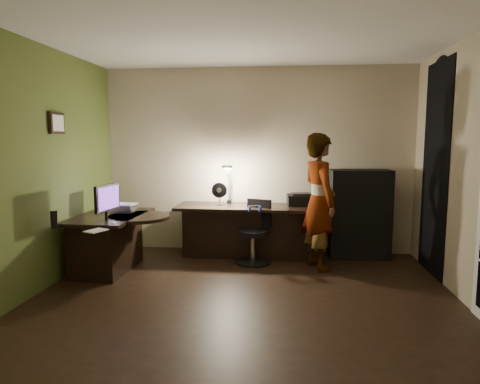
# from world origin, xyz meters

# --- Properties ---
(floor) EXTENTS (4.50, 4.00, 0.01)m
(floor) POSITION_xyz_m (0.00, 0.00, -0.01)
(floor) COLOR black
(floor) RESTS_ON ground
(ceiling) EXTENTS (4.50, 4.00, 0.01)m
(ceiling) POSITION_xyz_m (0.00, 0.00, 2.71)
(ceiling) COLOR silver
(ceiling) RESTS_ON floor
(wall_back) EXTENTS (4.50, 0.01, 2.70)m
(wall_back) POSITION_xyz_m (0.00, 2.00, 1.35)
(wall_back) COLOR tan
(wall_back) RESTS_ON floor
(wall_front) EXTENTS (4.50, 0.01, 2.70)m
(wall_front) POSITION_xyz_m (0.00, -2.00, 1.35)
(wall_front) COLOR tan
(wall_front) RESTS_ON floor
(wall_left) EXTENTS (0.01, 4.00, 2.70)m
(wall_left) POSITION_xyz_m (-2.25, 0.00, 1.35)
(wall_left) COLOR tan
(wall_left) RESTS_ON floor
(wall_right) EXTENTS (0.01, 4.00, 2.70)m
(wall_right) POSITION_xyz_m (2.25, 0.00, 1.35)
(wall_right) COLOR tan
(wall_right) RESTS_ON floor
(green_wall_overlay) EXTENTS (0.00, 4.00, 2.70)m
(green_wall_overlay) POSITION_xyz_m (-2.24, 0.00, 1.35)
(green_wall_overlay) COLOR #495923
(green_wall_overlay) RESTS_ON floor
(arched_doorway) EXTENTS (0.01, 0.90, 2.60)m
(arched_doorway) POSITION_xyz_m (2.24, 1.15, 1.30)
(arched_doorway) COLOR black
(arched_doorway) RESTS_ON floor
(framed_picture) EXTENTS (0.04, 0.30, 0.25)m
(framed_picture) POSITION_xyz_m (-2.22, 0.45, 1.85)
(framed_picture) COLOR black
(framed_picture) RESTS_ON wall_left
(desk_left) EXTENTS (0.79, 1.26, 0.72)m
(desk_left) POSITION_xyz_m (-1.78, 0.81, 0.36)
(desk_left) COLOR black
(desk_left) RESTS_ON floor
(desk_right) EXTENTS (1.96, 0.70, 0.73)m
(desk_right) POSITION_xyz_m (-0.13, 1.63, 0.37)
(desk_right) COLOR black
(desk_right) RESTS_ON floor
(cabinet) EXTENTS (0.85, 0.46, 1.24)m
(cabinet) POSITION_xyz_m (1.46, 1.78, 0.62)
(cabinet) COLOR black
(cabinet) RESTS_ON floor
(laptop_stand) EXTENTS (0.27, 0.22, 0.11)m
(laptop_stand) POSITION_xyz_m (-1.68, 1.03, 0.75)
(laptop_stand) COLOR silver
(laptop_stand) RESTS_ON desk_left
(laptop) EXTENTS (0.35, 0.33, 0.22)m
(laptop) POSITION_xyz_m (-1.68, 1.03, 0.93)
(laptop) COLOR silver
(laptop) RESTS_ON laptop_stand
(monitor) EXTENTS (0.17, 0.49, 0.32)m
(monitor) POSITION_xyz_m (-1.67, 0.45, 0.86)
(monitor) COLOR black
(monitor) RESTS_ON desk_left
(mouse) EXTENTS (0.08, 0.10, 0.03)m
(mouse) POSITION_xyz_m (-1.52, 0.32, 0.72)
(mouse) COLOR silver
(mouse) RESTS_ON desk_left
(phone) EXTENTS (0.08, 0.14, 0.01)m
(phone) POSITION_xyz_m (-1.11, 1.12, 0.70)
(phone) COLOR black
(phone) RESTS_ON desk_left
(pen) EXTENTS (0.06, 0.12, 0.01)m
(pen) POSITION_xyz_m (-1.74, 0.69, 0.70)
(pen) COLOR black
(pen) RESTS_ON desk_left
(speaker) EXTENTS (0.08, 0.08, 0.19)m
(speaker) POSITION_xyz_m (-2.09, 0.06, 0.80)
(speaker) COLOR black
(speaker) RESTS_ON desk_left
(notepad) EXTENTS (0.23, 0.26, 0.01)m
(notepad) POSITION_xyz_m (-1.57, -0.04, 0.71)
(notepad) COLOR silver
(notepad) RESTS_ON desk_left
(desk_fan) EXTENTS (0.23, 0.14, 0.34)m
(desk_fan) POSITION_xyz_m (-0.50, 1.64, 0.89)
(desk_fan) COLOR black
(desk_fan) RESTS_ON desk_right
(headphones) EXTENTS (0.19, 0.13, 0.08)m
(headphones) POSITION_xyz_m (0.02, 1.24, 0.76)
(headphones) COLOR #142798
(headphones) RESTS_ON desk_right
(printer) EXTENTS (0.43, 0.35, 0.18)m
(printer) POSITION_xyz_m (0.66, 1.74, 0.81)
(printer) COLOR black
(printer) RESTS_ON desk_right
(desk_lamp) EXTENTS (0.20, 0.30, 0.61)m
(desk_lamp) POSITION_xyz_m (-0.39, 1.83, 1.03)
(desk_lamp) COLOR black
(desk_lamp) RESTS_ON desk_right
(office_chair) EXTENTS (0.62, 0.62, 0.85)m
(office_chair) POSITION_xyz_m (-0.00, 1.31, 0.42)
(office_chair) COLOR black
(office_chair) RESTS_ON floor
(person) EXTENTS (0.61, 0.73, 1.74)m
(person) POSITION_xyz_m (0.85, 1.18, 0.87)
(person) COLOR #D8A88C
(person) RESTS_ON floor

